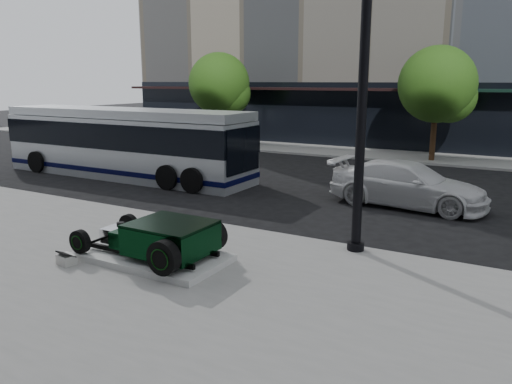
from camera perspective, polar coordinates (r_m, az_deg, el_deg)
The scene contains 9 objects.
ground at distance 15.16m, azimuth 6.52°, elevation -3.18°, with size 120.00×120.00×0.00m, color black.
sidewalk_far at distance 28.32m, azimuth 17.78°, elevation 3.81°, with size 70.00×4.00×0.12m, color gray.
street_trees at distance 26.91m, azimuth 20.31°, elevation 11.14°, with size 29.80×3.80×5.70m.
display_plinth at distance 11.67m, azimuth -11.70°, elevation -7.24°, with size 3.40×1.80×0.15m, color silver.
hot_rod at distance 11.31m, azimuth -10.53°, elevation -5.16°, with size 3.22×2.00×0.81m.
info_plaque at distance 11.92m, azimuth -20.86°, elevation -7.15°, with size 0.44×0.36×0.31m.
lamppost at distance 11.69m, azimuth 12.02°, elevation 9.68°, with size 0.41×0.41×7.45m.
transit_bus at distance 22.47m, azimuth -14.79°, elevation 5.51°, with size 12.12×2.88×2.92m.
white_sedan at distance 17.29m, azimuth 16.93°, elevation 0.86°, with size 2.09×5.13×1.49m, color white.
Camera 1 is at (5.66, -13.45, 4.11)m, focal length 35.00 mm.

